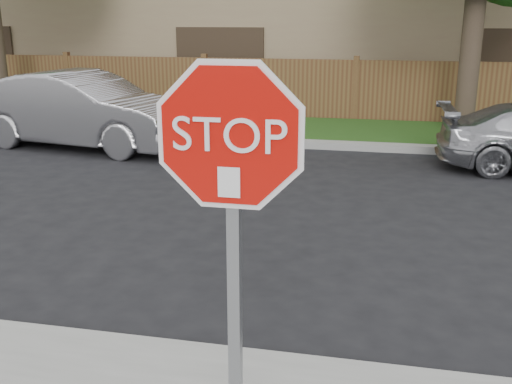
# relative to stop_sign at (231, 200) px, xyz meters

# --- Properties ---
(ground) EXTENTS (90.00, 90.00, 0.00)m
(ground) POSITION_rel_stop_sign_xyz_m (-0.01, 1.48, -1.83)
(ground) COLOR black
(ground) RESTS_ON ground
(far_curb) EXTENTS (70.00, 0.30, 0.15)m
(far_curb) POSITION_rel_stop_sign_xyz_m (-0.01, 9.63, -1.75)
(far_curb) COLOR gray
(far_curb) RESTS_ON ground
(grass_strip) EXTENTS (70.00, 3.00, 0.12)m
(grass_strip) POSITION_rel_stop_sign_xyz_m (-0.01, 11.28, -1.77)
(grass_strip) COLOR #1E4714
(grass_strip) RESTS_ON ground
(fence) EXTENTS (70.00, 0.12, 1.60)m
(fence) POSITION_rel_stop_sign_xyz_m (-0.01, 12.88, -1.03)
(fence) COLOR #56331E
(fence) RESTS_ON ground
(stop_sign) EXTENTS (1.01, 0.13, 2.55)m
(stop_sign) POSITION_rel_stop_sign_xyz_m (0.00, 0.00, 0.00)
(stop_sign) COLOR gray
(stop_sign) RESTS_ON sidewalk_near
(sedan_left) EXTENTS (4.99, 2.44, 1.57)m
(sedan_left) POSITION_rel_stop_sign_xyz_m (-5.41, 8.70, -1.04)
(sedan_left) COLOR #9E9DA1
(sedan_left) RESTS_ON ground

